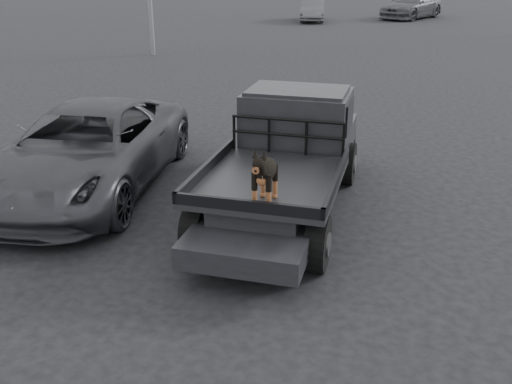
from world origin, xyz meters
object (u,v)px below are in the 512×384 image
(dog, at_px, (265,175))
(parked_suv, at_px, (87,150))
(flatbed_ute, at_px, (284,185))
(distant_car_a, at_px, (312,10))
(distant_car_b, at_px, (412,6))

(dog, xyz_separation_m, parked_suv, (-3.64, 1.84, -0.56))
(flatbed_ute, distance_m, parked_suv, 3.51)
(flatbed_ute, distance_m, distant_car_a, 29.91)
(dog, distance_m, parked_suv, 4.12)
(flatbed_ute, relative_size, dog, 7.30)
(flatbed_ute, height_order, distant_car_a, distant_car_a)
(dog, bearing_deg, flatbed_ute, 94.65)
(flatbed_ute, height_order, dog, dog)
(distant_car_a, height_order, distant_car_b, distant_car_b)
(flatbed_ute, xyz_separation_m, parked_suv, (-3.50, 0.05, 0.27))
(flatbed_ute, xyz_separation_m, distant_car_b, (1.36, 33.03, 0.36))
(flatbed_ute, height_order, distant_car_b, distant_car_b)
(parked_suv, relative_size, distant_car_b, 0.93)
(flatbed_ute, distance_m, dog, 1.97)
(dog, xyz_separation_m, distant_car_b, (1.22, 34.81, -0.47))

